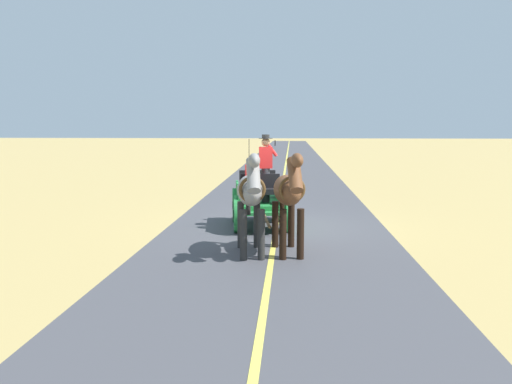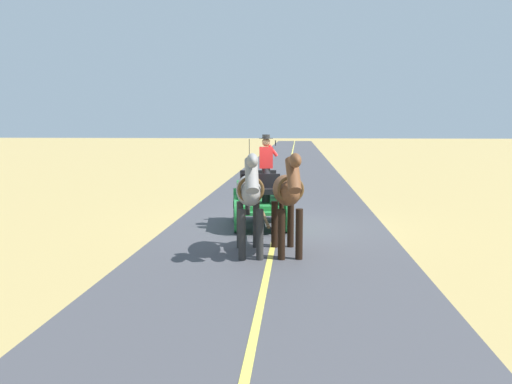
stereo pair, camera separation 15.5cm
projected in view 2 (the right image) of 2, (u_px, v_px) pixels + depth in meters
ground_plane at (277, 227)px, 14.05m from camera, size 200.00×200.00×0.00m
road_surface at (277, 226)px, 14.05m from camera, size 5.87×160.00×0.01m
road_centre_stripe at (277, 226)px, 14.05m from camera, size 0.12×160.00×0.00m
horse_drawn_carriage at (260, 197)px, 13.89m from camera, size 1.72×4.51×2.50m
horse_near_side at (287, 193)px, 10.85m from camera, size 0.82×2.15×2.21m
horse_off_side at (250, 193)px, 10.81m from camera, size 0.78×2.15×2.21m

